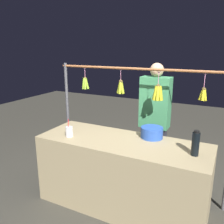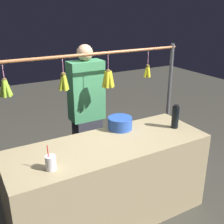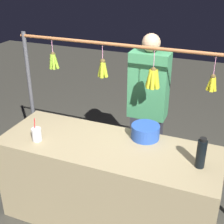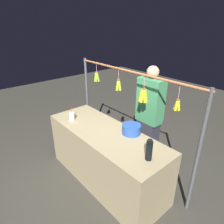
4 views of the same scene
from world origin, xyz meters
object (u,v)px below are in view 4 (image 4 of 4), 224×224
drink_cup (72,116)px  vendor_person (149,119)px  water_bottle (149,150)px  blue_bucket (131,129)px

drink_cup → vendor_person: bearing=-128.4°
water_bottle → drink_cup: size_ratio=1.21×
drink_cup → vendor_person: vendor_person is taller
vendor_person → drink_cup: bearing=51.6°
drink_cup → vendor_person: 1.24m
drink_cup → vendor_person: (-0.77, -0.97, -0.08)m
vendor_person → water_bottle: bearing=129.2°
blue_bucket → vendor_person: vendor_person is taller
water_bottle → blue_bucket: 0.60m
water_bottle → blue_bucket: water_bottle is taller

